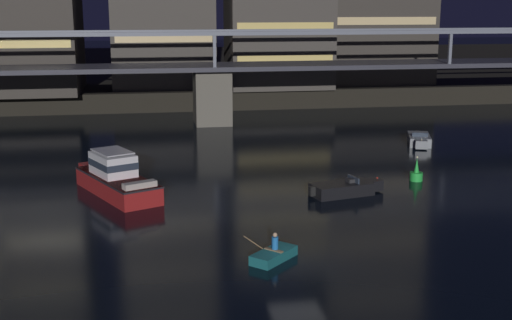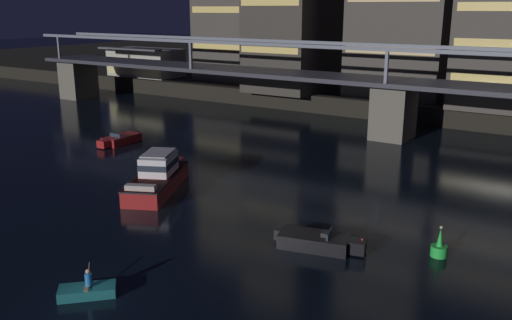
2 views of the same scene
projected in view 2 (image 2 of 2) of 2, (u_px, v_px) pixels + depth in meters
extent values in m
plane|color=black|center=(87.00, 310.00, 24.36)|extent=(400.00, 400.00, 0.00)
cube|color=black|center=(487.00, 79.00, 94.79)|extent=(240.00, 80.00, 2.20)
cube|color=#605B51|center=(78.00, 79.00, 80.82)|extent=(3.60, 4.40, 5.55)
cube|color=#605B51|center=(393.00, 112.00, 55.58)|extent=(3.60, 4.40, 5.55)
cube|color=#33333D|center=(395.00, 82.00, 54.77)|extent=(102.26, 6.40, 0.45)
cube|color=slate|center=(388.00, 50.00, 51.50)|extent=(102.26, 0.36, 0.36)
cube|color=slate|center=(407.00, 46.00, 56.18)|extent=(102.26, 0.36, 0.36)
cube|color=slate|center=(59.00, 47.00, 77.18)|extent=(0.30, 0.30, 3.20)
cube|color=slate|center=(191.00, 55.00, 64.55)|extent=(0.30, 0.30, 3.20)
cube|color=slate|center=(386.00, 67.00, 51.93)|extent=(0.30, 0.30, 3.20)
cube|color=#F2D172|center=(227.00, 47.00, 79.22)|extent=(12.38, 0.10, 0.90)
cube|color=#F2D172|center=(226.00, 10.00, 77.80)|extent=(12.38, 0.10, 0.90)
cube|color=#F2D172|center=(269.00, 50.00, 68.30)|extent=(8.36, 0.10, 0.90)
cube|color=#F2D172|center=(269.00, 2.00, 66.75)|extent=(8.36, 0.10, 0.90)
cube|color=beige|center=(389.00, 50.00, 64.30)|extent=(10.95, 0.10, 0.90)
cube|color=#F2D172|center=(506.00, 80.00, 55.83)|extent=(10.99, 0.10, 0.90)
cube|color=#F2D172|center=(510.00, 44.00, 54.85)|extent=(10.99, 0.10, 0.90)
cube|color=#B2AD9E|center=(146.00, 62.00, 88.92)|extent=(12.00, 6.00, 4.40)
cube|color=#EAD88C|center=(133.00, 67.00, 86.58)|extent=(11.20, 0.10, 2.64)
cube|color=#4C4C51|center=(129.00, 49.00, 85.38)|extent=(12.40, 1.60, 0.30)
cube|color=maroon|center=(157.00, 183.00, 40.07)|extent=(5.74, 8.35, 1.20)
cube|color=maroon|center=(174.00, 165.00, 44.38)|extent=(1.76, 1.60, 1.04)
cube|color=black|center=(157.00, 176.00, 39.92)|extent=(5.84, 8.46, 0.10)
cube|color=white|center=(159.00, 164.00, 40.29)|extent=(3.26, 3.79, 1.40)
cube|color=#283342|center=(159.00, 163.00, 40.28)|extent=(3.31, 3.84, 0.44)
cube|color=silver|center=(158.00, 153.00, 40.06)|extent=(2.93, 3.41, 0.08)
cube|color=#B7B2A8|center=(141.00, 187.00, 36.62)|extent=(2.14, 1.42, 0.36)
cube|color=maroon|center=(122.00, 139.00, 54.17)|extent=(1.94, 3.97, 0.80)
cube|color=maroon|center=(104.00, 144.00, 52.17)|extent=(1.02, 0.94, 0.70)
cube|color=#283342|center=(115.00, 135.00, 53.31)|extent=(1.35, 0.15, 0.36)
cube|color=#262628|center=(117.00, 135.00, 53.53)|extent=(0.57, 0.42, 0.24)
cube|color=black|center=(137.00, 134.00, 55.92)|extent=(0.37, 0.37, 0.60)
sphere|color=red|center=(101.00, 140.00, 51.84)|extent=(0.12, 0.12, 0.12)
cube|color=black|center=(314.00, 241.00, 30.58)|extent=(4.22, 2.65, 0.80)
cube|color=black|center=(357.00, 246.00, 29.79)|extent=(1.10, 1.17, 0.70)
cube|color=#283342|center=(330.00, 234.00, 30.15)|extent=(0.41, 1.34, 0.36)
cube|color=#262628|center=(325.00, 234.00, 30.25)|extent=(0.52, 0.64, 0.24)
cube|color=black|center=(278.00, 234.00, 31.25)|extent=(0.43, 0.43, 0.60)
sphere|color=red|center=(362.00, 240.00, 29.59)|extent=(0.12, 0.12, 0.12)
cylinder|color=green|center=(439.00, 251.00, 29.57)|extent=(0.90, 0.90, 0.60)
cone|color=green|center=(440.00, 237.00, 29.36)|extent=(0.36, 0.36, 1.00)
sphere|color=#F2EAB2|center=(441.00, 227.00, 29.20)|extent=(0.16, 0.16, 0.16)
cube|color=#196066|center=(87.00, 291.00, 25.49)|extent=(2.62, 2.61, 0.48)
cube|color=#7F6647|center=(87.00, 286.00, 25.42)|extent=(0.84, 0.84, 0.06)
cylinder|color=#1E66B2|center=(88.00, 279.00, 25.35)|extent=(0.32, 0.32, 0.60)
sphere|color=tan|center=(88.00, 271.00, 25.24)|extent=(0.22, 0.22, 0.22)
cylinder|color=olive|center=(89.00, 274.00, 26.39)|extent=(1.11, 1.11, 0.59)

